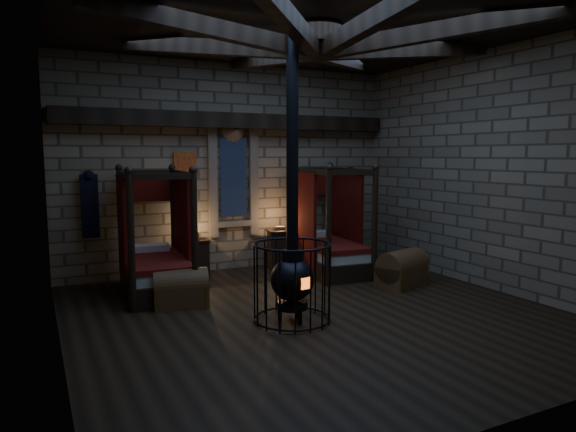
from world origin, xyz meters
name	(u,v)px	position (x,y,z in m)	size (l,w,h in m)	color
room	(315,58)	(0.00, 0.09, 3.74)	(7.02, 7.02, 4.29)	black
bed_left	(155,263)	(-1.88, 2.30, 0.52)	(1.21, 2.08, 2.10)	black
bed_right	(327,246)	(1.60, 2.35, 0.52)	(1.24, 2.10, 2.10)	black
trunk_left	(181,289)	(-1.70, 1.31, 0.27)	(0.92, 0.67, 0.61)	#56391B
trunk_right	(402,270)	(2.24, 0.76, 0.29)	(1.03, 0.81, 0.66)	#56391B
nightstand_left	(197,257)	(-0.89, 3.14, 0.38)	(0.51, 0.49, 0.90)	black
nightstand_right	(280,249)	(0.85, 3.02, 0.42)	(0.60, 0.59, 0.89)	black
stove	(292,276)	(-0.48, -0.14, 0.66)	(1.11, 1.11, 4.05)	black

